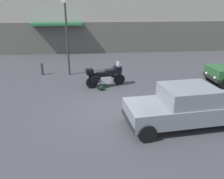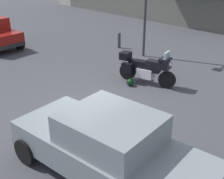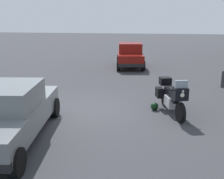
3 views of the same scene
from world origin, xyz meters
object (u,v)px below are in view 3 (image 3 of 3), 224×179
(motorcycle, at_px, (172,96))
(helmet, at_px, (154,106))
(bollard_curbside, at_px, (223,78))
(car_sedan_far, at_px, (8,113))
(car_compact_side, at_px, (130,55))

(motorcycle, bearing_deg, helmet, -126.18)
(bollard_curbside, bearing_deg, car_sedan_far, -47.40)
(motorcycle, xyz_separation_m, car_compact_side, (-8.49, -2.02, 0.15))
(bollard_curbside, bearing_deg, helmet, -41.38)
(motorcycle, bearing_deg, car_sedan_far, -73.18)
(car_sedan_far, height_order, bollard_curbside, car_sedan_far)
(motorcycle, distance_m, bollard_curbside, 4.74)
(car_sedan_far, distance_m, car_compact_side, 11.53)
(car_compact_side, bearing_deg, helmet, -176.13)
(car_compact_side, xyz_separation_m, bollard_curbside, (4.57, 4.68, -0.33))
(motorcycle, distance_m, car_compact_side, 8.73)
(car_sedan_far, bearing_deg, motorcycle, 115.16)
(car_sedan_far, bearing_deg, helmet, 120.97)
(car_sedan_far, bearing_deg, car_compact_side, 161.36)
(car_sedan_far, height_order, car_compact_side, same)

